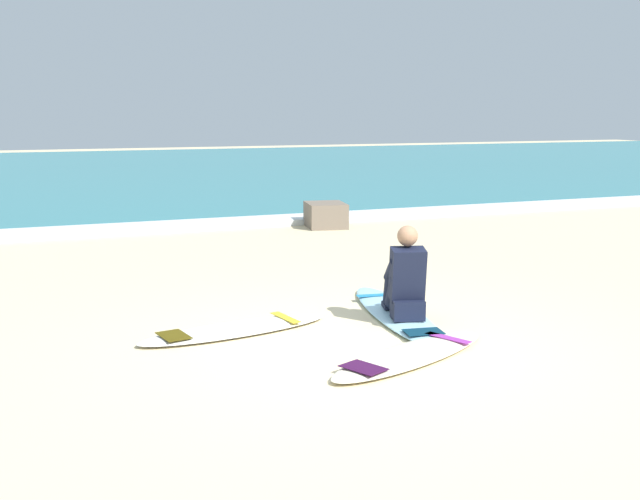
# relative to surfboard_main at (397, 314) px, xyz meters

# --- Properties ---
(ground_plane) EXTENTS (80.00, 80.00, 0.00)m
(ground_plane) POSITION_rel_surfboard_main_xyz_m (-0.78, -0.76, -0.04)
(ground_plane) COLOR beige
(sea) EXTENTS (80.00, 28.00, 0.10)m
(sea) POSITION_rel_surfboard_main_xyz_m (-0.78, 20.76, 0.01)
(sea) COLOR teal
(sea) RESTS_ON ground
(breaking_foam) EXTENTS (80.00, 0.90, 0.11)m
(breaking_foam) POSITION_rel_surfboard_main_xyz_m (-0.78, 7.06, 0.02)
(breaking_foam) COLOR white
(breaking_foam) RESTS_ON ground
(surfboard_main) EXTENTS (0.93, 2.61, 0.08)m
(surfboard_main) POSITION_rel_surfboard_main_xyz_m (0.00, 0.00, 0.00)
(surfboard_main) COLOR #9ED1E5
(surfboard_main) RESTS_ON ground
(surfer_seated) EXTENTS (0.52, 0.77, 0.95)m
(surfer_seated) POSITION_rel_surfboard_main_xyz_m (-0.02, -0.22, 0.40)
(surfer_seated) COLOR black
(surfer_seated) RESTS_ON surfboard_main
(surfboard_spare_near) EXTENTS (2.08, 0.86, 0.08)m
(surfboard_spare_near) POSITION_rel_surfboard_main_xyz_m (-1.75, 0.08, 0.00)
(surfboard_spare_near) COLOR white
(surfboard_spare_near) RESTS_ON ground
(surfboard_spare_far) EXTENTS (2.03, 1.27, 0.08)m
(surfboard_spare_far) POSITION_rel_surfboard_main_xyz_m (-0.54, -1.29, 0.00)
(surfboard_spare_far) COLOR #EFE5C6
(surfboard_spare_far) RESTS_ON ground
(shoreline_rock) EXTENTS (0.84, 0.94, 0.46)m
(shoreline_rock) POSITION_rel_surfboard_main_xyz_m (1.77, 6.23, 0.19)
(shoreline_rock) COLOR #756656
(shoreline_rock) RESTS_ON ground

